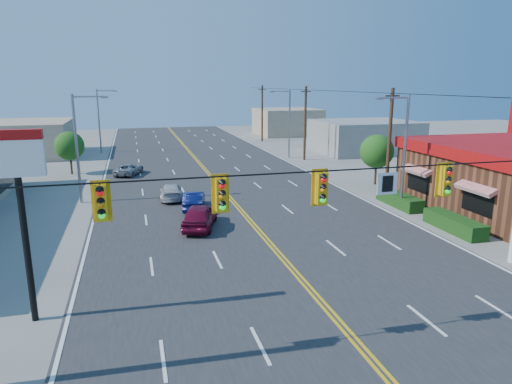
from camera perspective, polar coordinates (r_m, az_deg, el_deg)
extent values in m
plane|color=gray|center=(17.44, 11.34, -16.97)|extent=(160.00, 160.00, 0.00)
cube|color=#2D2D30|center=(35.18, -3.18, -0.90)|extent=(20.00, 120.00, 0.06)
cylinder|color=black|center=(15.33, 12.37, 2.78)|extent=(24.00, 0.05, 0.05)
cube|color=white|center=(16.02, 16.09, 1.01)|extent=(0.75, 0.04, 0.75)
cube|color=#D89E0C|center=(13.79, -18.79, -1.26)|extent=(0.55, 0.34, 1.25)
cube|color=#D89E0C|center=(13.98, -4.36, -0.37)|extent=(0.55, 0.34, 1.25)
cube|color=#D89E0C|center=(14.93, 8.17, 0.43)|extent=(0.55, 0.34, 1.25)
cube|color=#D89E0C|center=(17.31, 22.62, 1.32)|extent=(0.55, 0.34, 1.25)
cube|color=#194214|center=(32.47, 20.27, -2.20)|extent=(1.20, 9.00, 0.90)
cylinder|color=black|center=(18.71, -26.78, -5.96)|extent=(0.24, 0.24, 6.00)
cube|color=white|center=(17.98, -27.86, 3.73)|extent=(1.90, 0.30, 1.30)
cylinder|color=gray|center=(33.09, 18.08, 4.55)|extent=(0.20, 0.20, 8.00)
cylinder|color=gray|center=(32.17, 16.90, 11.21)|extent=(2.20, 0.12, 0.12)
cube|color=gray|center=(31.60, 15.17, 11.20)|extent=(0.50, 0.25, 0.15)
cylinder|color=gray|center=(54.62, 4.20, 8.46)|extent=(0.20, 0.20, 8.00)
cylinder|color=gray|center=(54.07, 3.14, 12.46)|extent=(2.20, 0.12, 0.12)
cube|color=gray|center=(53.73, 2.00, 12.41)|extent=(0.50, 0.25, 0.15)
cylinder|color=gray|center=(35.88, -21.48, 4.93)|extent=(0.20, 0.20, 8.00)
cylinder|color=gray|center=(35.47, -20.22, 11.13)|extent=(2.20, 0.12, 0.12)
cube|color=gray|center=(35.40, -18.41, 11.18)|extent=(0.50, 0.25, 0.15)
cylinder|color=gray|center=(61.66, -19.03, 8.34)|extent=(0.20, 0.20, 8.00)
cylinder|color=gray|center=(61.42, -18.27, 11.94)|extent=(2.20, 0.12, 0.12)
cube|color=gray|center=(61.38, -17.22, 11.96)|extent=(0.50, 0.25, 0.15)
cylinder|color=#47301E|center=(37.05, 16.30, 5.88)|extent=(0.28, 0.28, 8.40)
cylinder|color=#47301E|center=(53.15, 6.16, 8.49)|extent=(0.28, 0.28, 8.40)
cylinder|color=#47301E|center=(70.18, 0.77, 9.77)|extent=(0.28, 0.28, 8.40)
cylinder|color=#47301E|center=(41.59, 14.71, 2.36)|extent=(0.20, 0.20, 2.10)
sphere|color=#235B19|center=(41.28, 14.87, 4.93)|extent=(2.94, 2.94, 2.94)
cylinder|color=#47301E|center=(48.35, -22.10, 3.26)|extent=(0.20, 0.20, 2.00)
sphere|color=#235B19|center=(48.09, -22.29, 5.37)|extent=(2.80, 2.80, 2.80)
cube|color=gray|center=(61.10, 13.39, 6.78)|extent=(12.00, 10.00, 4.00)
cube|color=tan|center=(63.06, -27.11, 5.96)|extent=(11.00, 12.00, 4.20)
cube|color=tan|center=(79.98, 3.92, 8.76)|extent=(10.00, 10.00, 4.40)
imported|color=maroon|center=(28.25, -7.06, -3.10)|extent=(3.00, 4.73, 1.50)
imported|color=#0E1654|center=(32.53, -7.74, -1.11)|extent=(2.07, 4.00, 1.26)
imported|color=#BCBCBC|center=(35.58, -10.57, -0.02)|extent=(1.91, 4.17, 1.18)
imported|color=#A4A4A9|center=(45.94, -15.60, 2.71)|extent=(3.16, 4.43, 1.12)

